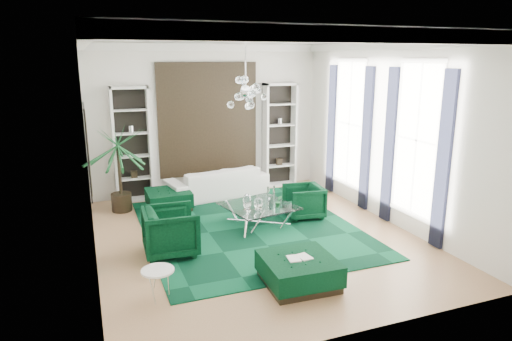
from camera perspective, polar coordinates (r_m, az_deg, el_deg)
name	(u,v)px	position (r m, az deg, el deg)	size (l,w,h in m)	color
floor	(256,237)	(9.14, -0.02, -8.32)	(6.00, 7.00, 0.02)	tan
ceiling	(256,37)	(8.47, -0.02, 16.35)	(6.00, 7.00, 0.02)	white
wall_back	(208,119)	(11.91, -6.07, 6.36)	(6.00, 0.02, 3.80)	silver
wall_front	(361,192)	(5.55, 12.99, -2.68)	(6.00, 0.02, 3.80)	silver
wall_left	(86,154)	(8.06, -20.46, 1.93)	(0.02, 7.00, 3.80)	silver
wall_right	(389,133)	(10.06, 16.27, 4.49)	(0.02, 7.00, 3.80)	silver
crown_molding	(256,43)	(8.47, -0.02, 15.60)	(6.00, 7.00, 0.18)	white
ceiling_medallion	(250,40)	(8.75, -0.75, 16.01)	(0.90, 0.90, 0.05)	white
tapestry	(208,120)	(11.86, -6.01, 6.34)	(2.50, 0.06, 2.80)	black
shelving_left	(132,145)	(11.46, -15.22, 3.12)	(0.90, 0.38, 2.80)	white
shelving_right	(280,135)	(12.44, 2.96, 4.41)	(0.90, 0.38, 2.80)	white
painting	(88,150)	(8.66, -20.23, 2.40)	(0.04, 1.30, 1.60)	black
window_near	(417,140)	(9.36, 19.46, 3.58)	(0.03, 1.10, 2.90)	white
curtain_near_a	(444,161)	(8.81, 22.40, 1.06)	(0.07, 0.30, 3.25)	black
curtain_near_b	(389,146)	(9.98, 16.33, 2.95)	(0.07, 0.30, 3.25)	black
window_far	(350,124)	(11.27, 11.62, 5.73)	(0.03, 1.10, 2.90)	white
curtain_far_a	(366,140)	(10.64, 13.63, 3.79)	(0.07, 0.30, 3.25)	black
curtain_far_b	(332,130)	(11.94, 9.42, 5.06)	(0.07, 0.30, 3.25)	black
rug	(249,227)	(9.59, -0.91, -7.12)	(4.20, 5.00, 0.02)	black
sofa	(217,182)	(11.66, -4.91, -1.44)	(2.56, 1.00, 0.75)	white
armchair_left	(171,231)	(8.37, -10.61, -7.47)	(0.92, 0.95, 0.87)	black
armchair_right	(304,202)	(10.14, 5.96, -3.88)	(0.78, 0.80, 0.73)	black
coffee_table	(259,215)	(9.63, 0.32, -5.64)	(1.32, 1.32, 0.46)	white
ottoman_side	(169,200)	(10.90, -10.86, -3.59)	(0.98, 0.98, 0.44)	black
ottoman_front	(299,271)	(7.31, 5.36, -12.41)	(1.09, 1.09, 0.44)	black
book	(299,257)	(7.21, 5.40, -10.76)	(0.38, 0.25, 0.03)	white
side_table	(158,285)	(7.00, -12.10, -13.81)	(0.48, 0.48, 0.46)	white
palm	(118,158)	(10.74, -16.82, 1.51)	(1.57, 1.57, 2.51)	#1A612F
chandelier	(246,92)	(8.45, -1.31, 9.83)	(0.85, 0.85, 0.77)	white
table_plant	(278,201)	(9.39, 2.82, -3.88)	(0.14, 0.11, 0.25)	#1A612F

